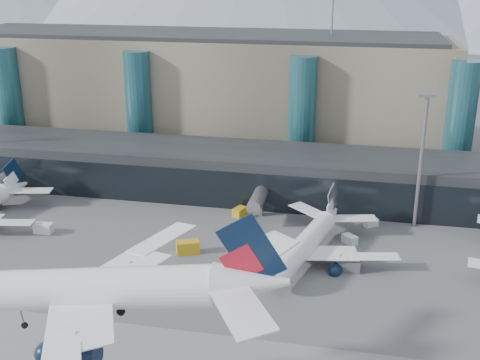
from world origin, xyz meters
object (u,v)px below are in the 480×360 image
Objects in this scene: hero_jet at (126,279)px; veh_h at (188,247)px; veh_c at (349,265)px; jet_parked_mid at (311,233)px; veh_b at (240,212)px; veh_a at (44,228)px; veh_g at (350,239)px; veh_d at (371,223)px; lightmast_mid at (422,154)px.

veh_h is at bearing 97.77° from hero_jet.
veh_c is (21.45, 40.10, -16.86)m from hero_jet.
jet_parked_mid is 11.11× the size of veh_b.
veh_g is (56.12, 7.08, -0.14)m from veh_a.
veh_c is 1.34× the size of veh_d.
veh_a is at bearing 136.38° from veh_b.
veh_b is 29.16m from veh_c.
jet_parked_mid is 12.01× the size of veh_g.
lightmast_mid reaches higher than veh_b.
jet_parked_mid reaches higher than veh_b.
veh_a is (-68.03, -17.58, -13.49)m from lightmast_mid.
veh_h is at bearing -152.94° from lightmast_mid.
veh_g is at bearing -88.79° from veh_b.
veh_h is at bearing -116.31° from veh_g.
hero_jet reaches higher than veh_d.
veh_h reaches higher than veh_a.
veh_b is 1.08× the size of veh_g.
veh_c reaches higher than veh_g.
hero_jet is at bearing -117.44° from veh_c.
veh_d is (59.85, 15.58, -0.18)m from veh_a.
veh_a is at bearing 127.95° from hero_jet.
veh_h is (-5.42, -17.92, 0.25)m from veh_b.
jet_parked_mid is (-18.42, -16.20, -10.48)m from lightmast_mid.
jet_parked_mid is 9.22m from veh_g.
veh_c is at bearing 60.96° from hero_jet.
lightmast_mid is 8.76× the size of veh_b.
veh_a is at bearing 151.85° from veh_h.
jet_parked_mid is 12.34× the size of veh_d.
veh_a is 37.50m from veh_b.
veh_b is 25.67m from veh_d.
veh_d is 9.28m from veh_g.
hero_jet is 49.16m from jet_parked_mid.
veh_c is (56.46, -3.37, 0.05)m from veh_a.
veh_a reaches higher than veh_b.
jet_parked_mid is at bearing -94.36° from veh_g.
hero_jet is at bearing 176.33° from jet_parked_mid.
veh_d is at bearing -21.45° from jet_parked_mid.
veh_g is (-3.73, -8.50, 0.04)m from veh_d.
hero_jet is 11.33× the size of veh_a.
lightmast_mid is 0.68× the size of hero_jet.
veh_a is at bearing 158.32° from veh_d.
hero_jet is 44.72m from veh_h.
veh_c reaches higher than veh_b.
veh_d is 35.95m from veh_h.
veh_c is at bearing -136.42° from veh_d.
veh_c reaches higher than veh_a.
veh_c reaches higher than veh_d.
veh_d is (25.67, 0.14, -0.09)m from veh_b.
lightmast_mid is at bearing 11.41° from veh_a.
veh_g is at bearing -3.98° from veh_h.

